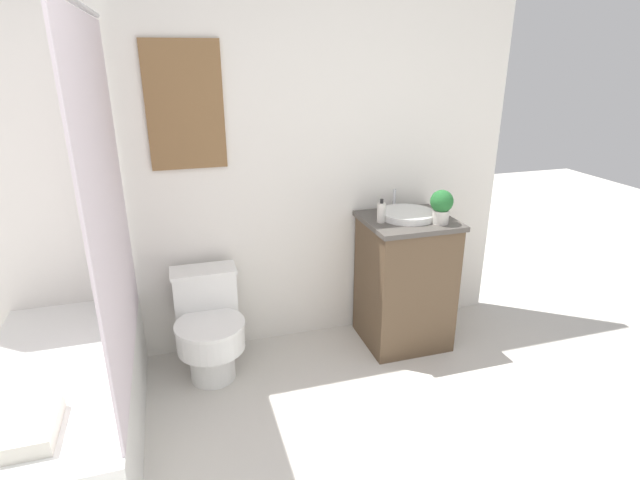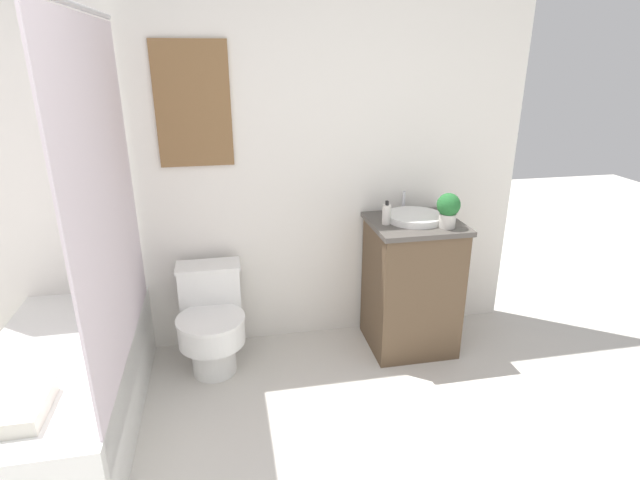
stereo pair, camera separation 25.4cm
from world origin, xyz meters
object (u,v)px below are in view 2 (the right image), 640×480
Objects in this scene: toilet at (211,321)px; soap_bottle at (387,214)px; sink at (414,217)px; potted_plant at (448,209)px.

toilet is 1.21m from soap_bottle.
soap_bottle is at bearing -169.70° from sink.
toilet is 1.37m from sink.
soap_bottle is at bearing 159.41° from potted_plant.
potted_plant reaches higher than toilet.
toilet is at bearing -178.39° from sink.
toilet is at bearing 174.94° from potted_plant.
toilet is 1.62× the size of sink.
potted_plant is (1.39, -0.12, 0.65)m from toilet.
soap_bottle is at bearing 0.03° from toilet.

